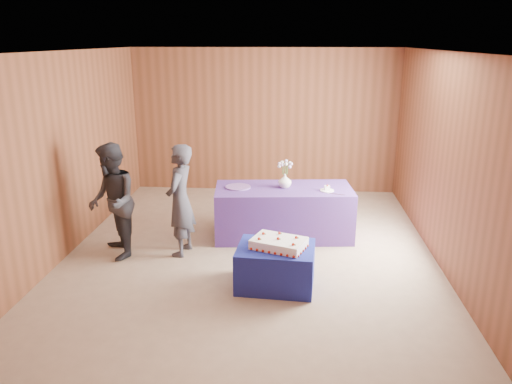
# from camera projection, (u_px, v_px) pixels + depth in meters

# --- Properties ---
(ground) EXTENTS (6.00, 6.00, 0.00)m
(ground) POSITION_uv_depth(u_px,v_px,m) (251.00, 251.00, 6.98)
(ground) COLOR gray
(ground) RESTS_ON ground
(room_shell) EXTENTS (5.04, 6.04, 2.72)m
(room_shell) POSITION_uv_depth(u_px,v_px,m) (250.00, 123.00, 6.45)
(room_shell) COLOR brown
(room_shell) RESTS_ON ground
(cake_table) EXTENTS (0.95, 0.76, 0.50)m
(cake_table) POSITION_uv_depth(u_px,v_px,m) (276.00, 266.00, 5.94)
(cake_table) COLOR navy
(cake_table) RESTS_ON ground
(serving_table) EXTENTS (2.08, 1.08, 0.75)m
(serving_table) POSITION_uv_depth(u_px,v_px,m) (283.00, 212.00, 7.43)
(serving_table) COLOR #482F81
(serving_table) RESTS_ON ground
(sheet_cake) EXTENTS (0.73, 0.62, 0.15)m
(sheet_cake) POSITION_uv_depth(u_px,v_px,m) (279.00, 243.00, 5.83)
(sheet_cake) COLOR white
(sheet_cake) RESTS_ON cake_table
(vase) EXTENTS (0.23, 0.23, 0.21)m
(vase) POSITION_uv_depth(u_px,v_px,m) (285.00, 181.00, 7.31)
(vase) COLOR silver
(vase) RESTS_ON serving_table
(flower_spray) EXTENTS (0.22, 0.23, 0.17)m
(flower_spray) POSITION_uv_depth(u_px,v_px,m) (285.00, 164.00, 7.24)
(flower_spray) COLOR #2B5D25
(flower_spray) RESTS_ON vase
(platter) EXTENTS (0.44, 0.44, 0.02)m
(platter) POSITION_uv_depth(u_px,v_px,m) (238.00, 187.00, 7.33)
(platter) COLOR #7651A3
(platter) RESTS_ON serving_table
(plate) EXTENTS (0.23, 0.23, 0.01)m
(plate) POSITION_uv_depth(u_px,v_px,m) (327.00, 190.00, 7.18)
(plate) COLOR white
(plate) RESTS_ON serving_table
(cake_slice) EXTENTS (0.08, 0.07, 0.09)m
(cake_slice) POSITION_uv_depth(u_px,v_px,m) (327.00, 188.00, 7.16)
(cake_slice) COLOR white
(cake_slice) RESTS_ON plate
(knife) EXTENTS (0.26, 0.10, 0.00)m
(knife) POSITION_uv_depth(u_px,v_px,m) (336.00, 194.00, 7.02)
(knife) COLOR #B8B7BC
(knife) RESTS_ON serving_table
(guest_left) EXTENTS (0.44, 0.60, 1.53)m
(guest_left) POSITION_uv_depth(u_px,v_px,m) (180.00, 200.00, 6.70)
(guest_left) COLOR #35353E
(guest_left) RESTS_ON ground
(guest_right) EXTENTS (0.87, 0.95, 1.56)m
(guest_right) POSITION_uv_depth(u_px,v_px,m) (112.00, 202.00, 6.60)
(guest_right) COLOR #2E3038
(guest_right) RESTS_ON ground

